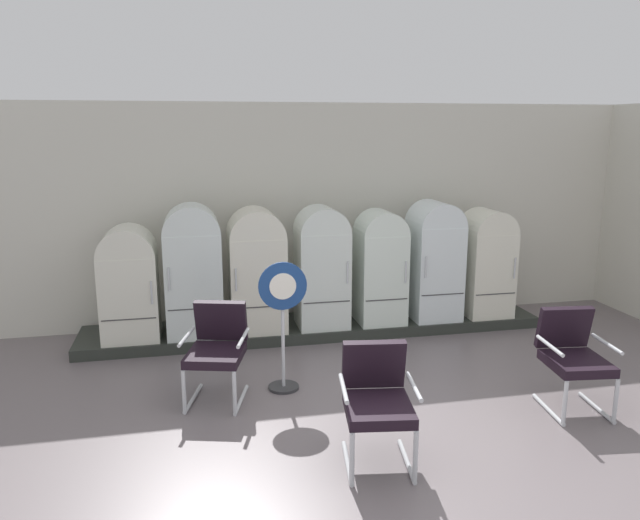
{
  "coord_description": "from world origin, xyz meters",
  "views": [
    {
      "loc": [
        -1.55,
        -4.51,
        2.68
      ],
      "look_at": [
        0.0,
        2.75,
        1.04
      ],
      "focal_mm": 34.14,
      "sensor_mm": 36.0,
      "label": 1
    }
  ],
  "objects": [
    {
      "name": "ground",
      "position": [
        0.0,
        0.0,
        -0.03
      ],
      "size": [
        12.0,
        10.0,
        0.05
      ],
      "primitive_type": "cube",
      "color": "slate"
    },
    {
      "name": "back_wall",
      "position": [
        0.0,
        3.66,
        1.51
      ],
      "size": [
        11.76,
        0.12,
        2.99
      ],
      "color": "beige",
      "rests_on": "ground"
    },
    {
      "name": "display_plinth",
      "position": [
        0.0,
        3.02,
        0.07
      ],
      "size": [
        6.01,
        0.95,
        0.14
      ],
      "primitive_type": "cube",
      "color": "#2A2E29",
      "rests_on": "ground"
    },
    {
      "name": "refrigerator_0",
      "position": [
        -2.32,
        2.93,
        0.86
      ],
      "size": [
        0.67,
        0.7,
        1.38
      ],
      "color": "silver",
      "rests_on": "display_plinth"
    },
    {
      "name": "refrigerator_1",
      "position": [
        -1.56,
        2.89,
        1.0
      ],
      "size": [
        0.68,
        0.62,
        1.62
      ],
      "color": "silver",
      "rests_on": "display_plinth"
    },
    {
      "name": "refrigerator_2",
      "position": [
        -0.78,
        2.93,
        0.96
      ],
      "size": [
        0.69,
        0.7,
        1.55
      ],
      "color": "silver",
      "rests_on": "display_plinth"
    },
    {
      "name": "refrigerator_3",
      "position": [
        0.06,
        2.89,
        0.96
      ],
      "size": [
        0.64,
        0.62,
        1.56
      ],
      "color": "silver",
      "rests_on": "display_plinth"
    },
    {
      "name": "refrigerator_4",
      "position": [
        0.84,
        2.88,
        0.93
      ],
      "size": [
        0.6,
        0.61,
        1.48
      ],
      "color": "silver",
      "rests_on": "display_plinth"
    },
    {
      "name": "refrigerator_5",
      "position": [
        1.6,
        2.92,
        0.98
      ],
      "size": [
        0.63,
        0.68,
        1.58
      ],
      "color": "white",
      "rests_on": "display_plinth"
    },
    {
      "name": "refrigerator_6",
      "position": [
        2.35,
        2.9,
        0.91
      ],
      "size": [
        0.61,
        0.65,
        1.45
      ],
      "color": "silver",
      "rests_on": "display_plinth"
    },
    {
      "name": "armchair_left",
      "position": [
        -1.36,
        1.28,
        0.55
      ],
      "size": [
        0.71,
        0.81,
        0.96
      ],
      "color": "silver",
      "rests_on": "ground"
    },
    {
      "name": "armchair_right",
      "position": [
        1.97,
        0.35,
        0.55
      ],
      "size": [
        0.65,
        0.75,
        0.96
      ],
      "color": "silver",
      "rests_on": "ground"
    },
    {
      "name": "armchair_center",
      "position": [
        -0.15,
        -0.17,
        0.55
      ],
      "size": [
        0.67,
        0.76,
        0.96
      ],
      "color": "silver",
      "rests_on": "ground"
    },
    {
      "name": "sign_stand",
      "position": [
        -0.69,
        1.33,
        0.68
      ],
      "size": [
        0.49,
        0.32,
        1.36
      ],
      "color": "#2D2D30",
      "rests_on": "ground"
    }
  ]
}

